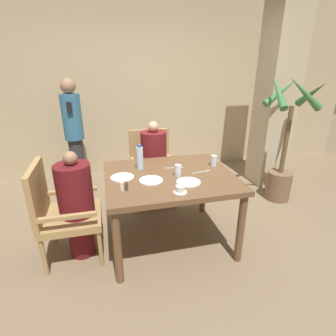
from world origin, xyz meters
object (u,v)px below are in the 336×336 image
at_px(diner_in_left_chair, 77,204).
at_px(diner_in_far_chair, 154,164).
at_px(glass_tall_mid, 178,170).
at_px(plate_dessert_center, 122,177).
at_px(water_bottle, 140,158).
at_px(potted_palm, 283,156).
at_px(chair_left_side, 60,210).
at_px(glass_tall_near, 214,161).
at_px(plate_main_right, 151,180).
at_px(chair_far_side, 152,165).
at_px(plate_main_left, 188,182).
at_px(standing_host, 74,132).
at_px(teacup_with_saucer, 180,190).

distance_m(diner_in_left_chair, diner_in_far_chair, 1.20).
bearing_deg(glass_tall_mid, plate_dessert_center, 171.39).
height_order(diner_in_far_chair, water_bottle, diner_in_far_chair).
bearing_deg(diner_in_left_chair, potted_palm, 11.72).
bearing_deg(plate_dessert_center, chair_left_side, -176.87).
distance_m(diner_in_left_chair, glass_tall_near, 1.44).
bearing_deg(plate_main_right, chair_far_side, 79.23).
bearing_deg(plate_main_right, plate_main_left, -20.62).
xyz_separation_m(plate_main_left, plate_main_right, (-0.32, 0.12, 0.00)).
relative_size(standing_host, water_bottle, 6.28).
height_order(standing_host, teacup_with_saucer, standing_host).
height_order(plate_main_left, plate_dessert_center, same).
distance_m(chair_far_side, water_bottle, 0.84).
xyz_separation_m(teacup_with_saucer, glass_tall_near, (0.52, 0.52, 0.03)).
bearing_deg(standing_host, plate_dessert_center, -70.99).
relative_size(chair_far_side, glass_tall_mid, 8.40).
bearing_deg(glass_tall_mid, standing_host, 122.62).
bearing_deg(chair_far_side, diner_in_left_chair, -133.09).
bearing_deg(potted_palm, plate_main_left, -154.17).
bearing_deg(potted_palm, water_bottle, -171.11).
height_order(diner_in_left_chair, plate_main_right, diner_in_left_chair).
relative_size(plate_main_left, glass_tall_near, 1.95).
relative_size(chair_left_side, potted_palm, 0.57).
relative_size(diner_in_far_chair, glass_tall_near, 9.88).
bearing_deg(plate_main_right, chair_left_side, 173.01).
height_order(chair_far_side, teacup_with_saucer, chair_far_side).
xyz_separation_m(chair_far_side, diner_in_far_chair, (-0.00, -0.15, 0.07)).
distance_m(chair_left_side, teacup_with_saucer, 1.14).
height_order(water_bottle, glass_tall_mid, water_bottle).
height_order(glass_tall_near, glass_tall_mid, same).
bearing_deg(water_bottle, plate_dessert_center, -135.19).
bearing_deg(glass_tall_mid, potted_palm, 19.79).
xyz_separation_m(plate_main_left, teacup_with_saucer, (-0.13, -0.17, 0.02)).
relative_size(plate_main_right, teacup_with_saucer, 1.89).
bearing_deg(glass_tall_near, potted_palm, 19.29).
height_order(diner_in_far_chair, plate_dessert_center, diner_in_far_chair).
height_order(potted_palm, plate_dessert_center, potted_palm).
distance_m(teacup_with_saucer, water_bottle, 0.68).
distance_m(plate_main_left, water_bottle, 0.60).
bearing_deg(plate_main_right, diner_in_far_chair, 77.50).
bearing_deg(plate_main_left, diner_in_far_chair, 96.84).
bearing_deg(plate_dessert_center, standing_host, 109.01).
height_order(standing_host, glass_tall_near, standing_host).
xyz_separation_m(plate_dessert_center, water_bottle, (0.20, 0.20, 0.11)).
bearing_deg(plate_main_left, chair_far_side, 95.98).
height_order(chair_left_side, plate_main_right, chair_left_side).
height_order(diner_in_far_chair, teacup_with_saucer, diner_in_far_chair).
distance_m(chair_far_side, glass_tall_mid, 1.05).
xyz_separation_m(plate_dessert_center, teacup_with_saucer, (0.45, -0.43, 0.02)).
height_order(plate_main_right, water_bottle, water_bottle).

